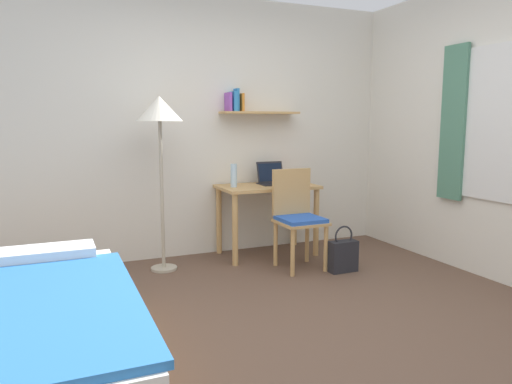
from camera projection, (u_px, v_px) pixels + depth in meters
ground_plane at (298, 326)px, 3.22m from camera, size 5.28×5.28×0.00m
wall_back at (206, 128)px, 4.87m from camera, size 4.40×0.27×2.60m
bed at (46, 339)px, 2.50m from camera, size 0.91×1.98×0.54m
desk at (267, 199)px, 4.89m from camera, size 0.98×0.57×0.72m
desk_chair at (297, 214)px, 4.48m from camera, size 0.42×0.42×0.92m
standing_lamp at (160, 118)px, 4.25m from camera, size 0.41×0.41×1.59m
laptop at (272, 178)px, 4.97m from camera, size 0.30×0.24×0.23m
water_bottle at (234, 175)px, 4.72m from camera, size 0.06×0.06×0.23m
book_stack at (296, 182)px, 4.99m from camera, size 0.18×0.24×0.04m
handbag at (343, 255)px, 4.37m from camera, size 0.27×0.11×0.43m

